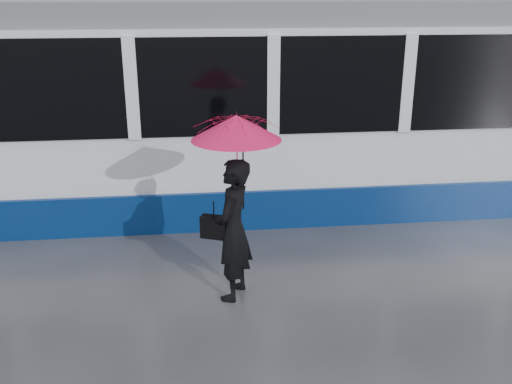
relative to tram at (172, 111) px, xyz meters
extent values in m
plane|color=#2D2D33|center=(0.58, -2.50, -1.64)|extent=(90.00, 90.00, 0.00)
cube|color=#3F3D38|center=(0.58, -0.72, -1.63)|extent=(34.00, 0.07, 0.02)
cube|color=#3F3D38|center=(0.58, 0.72, -1.63)|extent=(34.00, 0.07, 0.02)
cube|color=white|center=(0.00, 0.00, -0.11)|extent=(24.00, 2.40, 2.95)
cube|color=navy|center=(0.00, 0.00, -1.33)|extent=(24.00, 2.56, 0.62)
cube|color=black|center=(0.00, 0.00, 0.56)|extent=(23.00, 2.48, 1.40)
cube|color=slate|center=(0.00, 0.00, 1.54)|extent=(23.60, 2.20, 0.35)
imported|color=black|center=(0.75, -3.24, -0.78)|extent=(0.62, 0.74, 1.72)
imported|color=#F31485|center=(0.80, -3.24, 0.17)|extent=(1.23, 1.24, 0.86)
cone|color=#F31485|center=(0.80, -3.24, 0.44)|extent=(1.32, 1.32, 0.28)
cylinder|color=black|center=(0.80, -3.24, 0.60)|extent=(0.01, 0.01, 0.06)
cylinder|color=black|center=(0.87, -3.22, -0.15)|extent=(0.02, 0.02, 0.75)
cube|color=black|center=(0.53, -3.22, -0.74)|extent=(0.33, 0.24, 0.27)
cylinder|color=black|center=(0.53, -3.22, -0.51)|extent=(0.01, 0.01, 0.18)
camera|label=1|loc=(0.30, -9.35, 1.85)|focal=40.00mm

